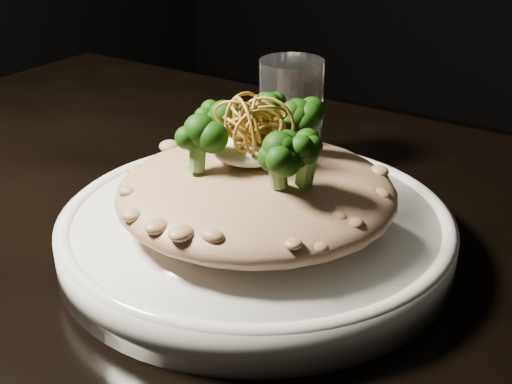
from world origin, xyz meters
TOP-DOWN VIEW (x-y plane):
  - table at (0.00, 0.00)m, footprint 1.10×0.80m
  - plate at (0.05, 0.01)m, footprint 0.32×0.32m
  - risotto at (0.05, 0.00)m, footprint 0.22×0.22m
  - broccoli at (0.05, 0.01)m, footprint 0.14×0.14m
  - cheese at (0.04, 0.01)m, footprint 0.06×0.06m
  - shallots at (0.05, 0.01)m, footprint 0.06×0.06m
  - drinking_glass at (-0.02, 0.17)m, footprint 0.08×0.08m

SIDE VIEW (x-z plane):
  - table at x=0.00m, z-range 0.29..1.04m
  - plate at x=0.05m, z-range 0.75..0.78m
  - drinking_glass at x=-0.02m, z-range 0.75..0.87m
  - risotto at x=0.05m, z-range 0.78..0.83m
  - cheese at x=0.04m, z-range 0.83..0.85m
  - broccoli at x=0.05m, z-range 0.83..0.89m
  - shallots at x=0.05m, z-range 0.85..0.88m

